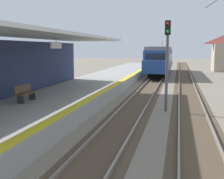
# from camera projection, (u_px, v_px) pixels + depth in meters

# --- Properties ---
(station_platform) EXTENTS (5.00, 80.00, 0.91)m
(station_platform) POSITION_uv_depth(u_px,v_px,m) (66.00, 99.00, 19.13)
(station_platform) COLOR #999993
(station_platform) RESTS_ON ground
(station_building_with_canopy) EXTENTS (4.85, 24.00, 4.43)m
(station_building_with_canopy) POSITION_uv_depth(u_px,v_px,m) (3.00, 68.00, 15.20)
(station_building_with_canopy) COLOR #4C4C4C
(station_building_with_canopy) RESTS_ON ground
(track_pair_nearest_platform) EXTENTS (2.34, 120.00, 0.16)m
(track_pair_nearest_platform) POSITION_uv_depth(u_px,v_px,m) (142.00, 97.00, 22.10)
(track_pair_nearest_platform) COLOR #4C3D2D
(track_pair_nearest_platform) RESTS_ON ground
(track_pair_middle) EXTENTS (2.34, 120.00, 0.16)m
(track_pair_middle) POSITION_uv_depth(u_px,v_px,m) (189.00, 99.00, 21.37)
(track_pair_middle) COLOR #4C3D2D
(track_pair_middle) RESTS_ON ground
(approaching_train) EXTENTS (2.93, 19.60, 4.76)m
(approaching_train) POSITION_uv_depth(u_px,v_px,m) (160.00, 59.00, 42.27)
(approaching_train) COLOR navy
(approaching_train) RESTS_ON ground
(rail_signal_post) EXTENTS (0.32, 0.34, 5.20)m
(rail_signal_post) POSITION_uv_depth(u_px,v_px,m) (167.00, 56.00, 16.95)
(rail_signal_post) COLOR #4C4C4C
(rail_signal_post) RESTS_ON ground
(platform_bench) EXTENTS (0.45, 1.60, 0.88)m
(platform_bench) POSITION_uv_depth(u_px,v_px,m) (25.00, 93.00, 15.44)
(platform_bench) COLOR brown
(platform_bench) RESTS_ON station_platform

